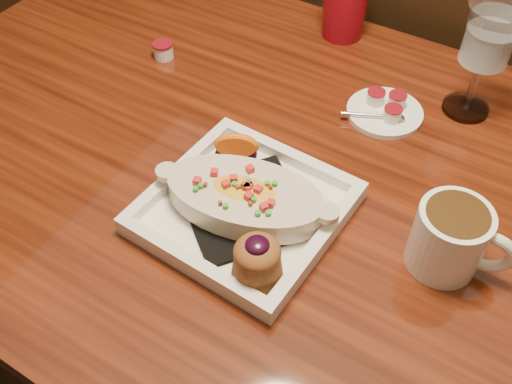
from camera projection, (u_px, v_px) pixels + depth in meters
The scene contains 8 objects.
floor at pixel (282, 380), 1.43m from camera, with size 7.00×7.00×0.00m, color #311E10.
table at pixel (296, 214), 0.95m from camera, with size 1.50×0.90×0.75m.
chair_far at pixel (415, 85), 1.41m from camera, with size 0.42×0.42×0.93m.
plate at pixel (246, 206), 0.79m from camera, with size 0.27×0.27×0.08m.
coffee_mug at pixel (452, 237), 0.72m from camera, with size 0.13×0.09×0.10m.
goblet at pixel (489, 41), 0.87m from camera, with size 0.09×0.09×0.19m.
saucer at pixel (385, 110), 0.96m from camera, with size 0.13×0.13×0.09m.
creamer_loose at pixel (163, 50), 1.07m from camera, with size 0.04×0.04×0.03m.
Camera 1 is at (0.26, -0.55, 1.38)m, focal length 40.00 mm.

